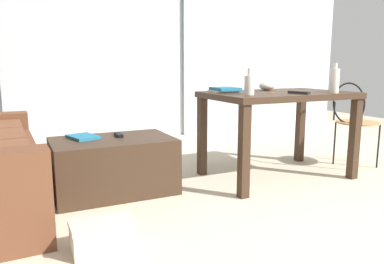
% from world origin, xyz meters
% --- Properties ---
extents(ground_plane, '(8.62, 8.62, 0.00)m').
position_xyz_m(ground_plane, '(0.00, 1.40, 0.00)').
color(ground_plane, beige).
extents(wall_back, '(5.98, 0.10, 2.64)m').
position_xyz_m(wall_back, '(0.00, 3.59, 1.32)').
color(wall_back, silver).
rests_on(wall_back, ground).
extents(curtains, '(4.09, 0.03, 2.17)m').
position_xyz_m(curtains, '(0.00, 3.51, 1.09)').
color(curtains, '#B2B7BC').
rests_on(curtains, ground).
extents(coffee_table, '(0.91, 0.58, 0.43)m').
position_xyz_m(coffee_table, '(-1.25, 1.50, 0.21)').
color(coffee_table, '#382619').
rests_on(coffee_table, ground).
extents(craft_table, '(1.23, 0.79, 0.75)m').
position_xyz_m(craft_table, '(0.16, 1.31, 0.65)').
color(craft_table, '#382619').
rests_on(craft_table, ground).
extents(wire_chair, '(0.40, 0.40, 0.82)m').
position_xyz_m(wire_chair, '(1.03, 1.26, 0.51)').
color(wire_chair, '#B7844C').
rests_on(wire_chair, ground).
extents(bottle_near, '(0.08, 0.08, 0.25)m').
position_xyz_m(bottle_near, '(0.51, 1.02, 0.86)').
color(bottle_near, beige).
rests_on(bottle_near, craft_table).
extents(bottle_far, '(0.08, 0.08, 0.21)m').
position_xyz_m(bottle_far, '(-0.24, 1.16, 0.83)').
color(bottle_far, beige).
rests_on(bottle_far, craft_table).
extents(bowl, '(0.14, 0.14, 0.08)m').
position_xyz_m(bowl, '(0.21, 1.54, 0.79)').
color(bowl, beige).
rests_on(bowl, craft_table).
extents(book_stack, '(0.23, 0.26, 0.04)m').
position_xyz_m(book_stack, '(-0.27, 1.50, 0.78)').
color(book_stack, silver).
rests_on(book_stack, craft_table).
extents(tv_remote_on_table, '(0.09, 0.19, 0.02)m').
position_xyz_m(tv_remote_on_table, '(0.18, 1.07, 0.77)').
color(tv_remote_on_table, '#232326').
rests_on(tv_remote_on_table, craft_table).
extents(scissors, '(0.09, 0.09, 0.00)m').
position_xyz_m(scissors, '(0.02, 1.26, 0.76)').
color(scissors, '#9EA0A5').
rests_on(scissors, craft_table).
extents(tv_remote_primary, '(0.05, 0.14, 0.02)m').
position_xyz_m(tv_remote_primary, '(-1.19, 1.58, 0.44)').
color(tv_remote_primary, black).
rests_on(tv_remote_primary, coffee_table).
extents(magazine, '(0.24, 0.29, 0.02)m').
position_xyz_m(magazine, '(-1.45, 1.61, 0.44)').
color(magazine, '#1E668C').
rests_on(magazine, coffee_table).
extents(shoebox, '(0.33, 0.20, 0.16)m').
position_xyz_m(shoebox, '(-1.54, 0.60, 0.08)').
color(shoebox, beige).
rests_on(shoebox, ground).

